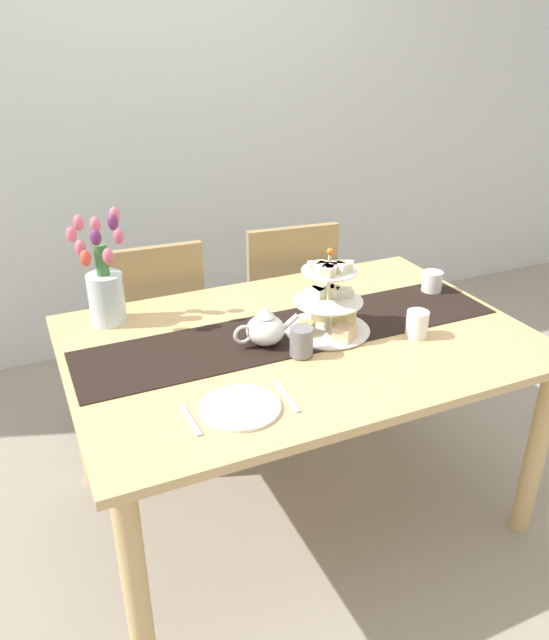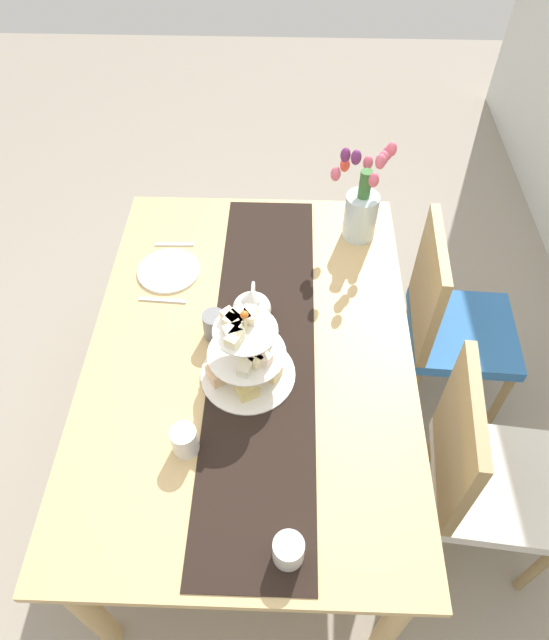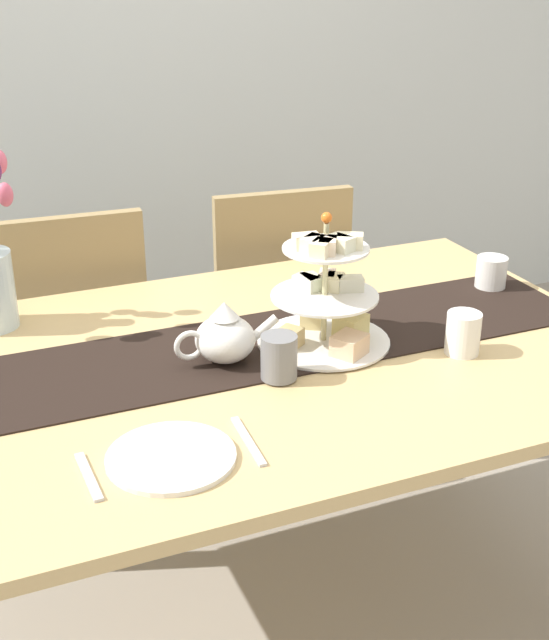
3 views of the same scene
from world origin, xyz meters
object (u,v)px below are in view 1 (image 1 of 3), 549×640
at_px(chair_right, 284,302).
at_px(cream_jug, 432,282).
at_px(chair_left, 153,327).
at_px(teapot, 265,329).
at_px(tiered_cake_stand, 330,304).
at_px(dining_table, 299,361).
at_px(dinner_plate_left, 240,407).
at_px(mug_white_text, 417,324).
at_px(tulip_vase, 104,285).
at_px(knife_left, 287,396).
at_px(fork_left, 190,420).
at_px(mug_grey, 301,342).

height_order(chair_right, cream_jug, chair_right).
relative_size(chair_right, cream_jug, 10.71).
relative_size(chair_left, teapot, 3.82).
distance_m(chair_left, tiered_cake_stand, 0.95).
height_order(dining_table, tiered_cake_stand, tiered_cake_stand).
bearing_deg(dinner_plate_left, cream_jug, 24.51).
relative_size(chair_right, mug_white_text, 9.58).
xyz_separation_m(tulip_vase, knife_left, (0.37, -0.71, -0.14)).
xyz_separation_m(tiered_cake_stand, cream_jug, (0.55, 0.14, -0.06)).
relative_size(tiered_cake_stand, dinner_plate_left, 1.32).
bearing_deg(fork_left, tulip_vase, 96.79).
relative_size(chair_left, tulip_vase, 2.22).
xyz_separation_m(chair_right, cream_jug, (0.36, -0.62, 0.28)).
bearing_deg(knife_left, mug_white_text, 15.74).
xyz_separation_m(teapot, mug_white_text, (0.50, -0.16, -0.01)).
bearing_deg(mug_white_text, dinner_plate_left, -167.35).
xyz_separation_m(mug_grey, mug_white_text, (0.42, -0.04, -0.00)).
xyz_separation_m(teapot, cream_jug, (0.79, 0.14, -0.02)).
relative_size(dinner_plate_left, knife_left, 1.35).
relative_size(chair_left, tiered_cake_stand, 2.99).
distance_m(dining_table, fork_left, 0.60).
relative_size(mug_grey, mug_white_text, 1.00).
relative_size(dining_table, mug_grey, 16.45).
bearing_deg(dining_table, chair_left, 114.34).
height_order(chair_left, chair_right, same).
xyz_separation_m(tulip_vase, cream_jug, (1.23, -0.25, -0.10)).
bearing_deg(chair_left, teapot, -74.26).
xyz_separation_m(fork_left, mug_grey, (0.44, 0.20, 0.05)).
relative_size(cream_jug, knife_left, 0.50).
bearing_deg(chair_right, cream_jug, -60.01).
height_order(cream_jug, mug_white_text, mug_white_text).
bearing_deg(dinner_plate_left, mug_grey, 34.74).
distance_m(tiered_cake_stand, dinner_plate_left, 0.57).
height_order(dining_table, fork_left, fork_left).
bearing_deg(dinner_plate_left, fork_left, 180.00).
bearing_deg(teapot, chair_right, 60.64).
height_order(chair_right, teapot, chair_right).
distance_m(dining_table, mug_white_text, 0.43).
bearing_deg(chair_right, mug_grey, -111.82).
xyz_separation_m(cream_jug, dinner_plate_left, (-1.00, -0.46, -0.04)).
xyz_separation_m(tiered_cake_stand, tulip_vase, (-0.69, 0.39, 0.04)).
height_order(dining_table, dinner_plate_left, dinner_plate_left).
bearing_deg(chair_left, dining_table, -65.66).
relative_size(teapot, knife_left, 1.40).
distance_m(chair_left, mug_white_text, 1.20).
xyz_separation_m(cream_jug, fork_left, (-1.15, -0.46, -0.04)).
bearing_deg(chair_left, mug_grey, -71.74).
bearing_deg(fork_left, mug_white_text, 10.57).
xyz_separation_m(tiered_cake_stand, mug_white_text, (0.26, -0.16, -0.06)).
distance_m(cream_jug, dinner_plate_left, 1.10).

